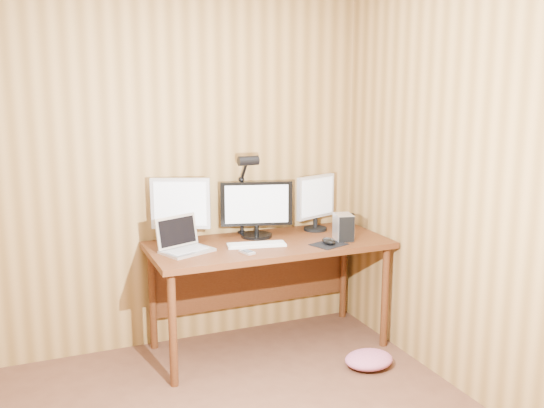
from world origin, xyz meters
TOP-DOWN VIEW (x-y plane):
  - room_shell at (0.00, 0.00)m, footprint 4.00×4.00m
  - desk at (0.93, 1.70)m, footprint 1.60×0.70m
  - monitor_center at (0.90, 1.79)m, footprint 0.48×0.22m
  - monitor_left at (0.38, 1.83)m, footprint 0.37×0.18m
  - monitor_right at (1.37, 1.81)m, footprint 0.34×0.17m
  - laptop at (0.34, 1.64)m, footprint 0.37×0.33m
  - keyboard at (0.82, 1.57)m, footprint 0.40×0.19m
  - mousepad at (1.27, 1.42)m, footprint 0.26×0.24m
  - mouse at (1.27, 1.42)m, footprint 0.12×0.14m
  - hard_drive at (1.42, 1.49)m, footprint 0.14×0.18m
  - phone at (0.70, 1.44)m, footprint 0.08×0.12m
  - speaker at (1.63, 1.75)m, footprint 0.05×0.05m
  - desk_lamp at (0.84, 1.84)m, footprint 0.14×0.20m
  - fabric_pile at (1.40, 1.10)m, footprint 0.39×0.35m

SIDE VIEW (x-z plane):
  - fabric_pile at x=1.40m, z-range 0.00..0.10m
  - desk at x=0.93m, z-range 0.25..1.00m
  - mousepad at x=1.27m, z-range 0.75..0.75m
  - phone at x=0.70m, z-range 0.75..0.76m
  - keyboard at x=0.82m, z-range 0.75..0.77m
  - mouse at x=1.27m, z-range 0.75..0.79m
  - laptop at x=0.34m, z-range 0.70..0.91m
  - speaker at x=1.63m, z-range 0.75..0.86m
  - hard_drive at x=1.42m, z-range 0.75..0.93m
  - monitor_center at x=0.90m, z-range 0.76..1.14m
  - monitor_right at x=1.37m, z-range 0.76..1.16m
  - monitor_left at x=0.38m, z-range 0.77..1.21m
  - desk_lamp at x=0.84m, z-range 0.82..1.43m
  - room_shell at x=0.00m, z-range -0.75..3.25m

